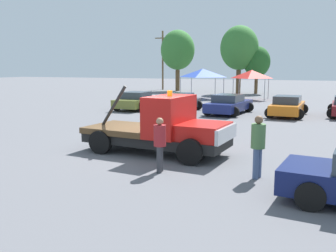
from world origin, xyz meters
TOP-DOWN VIEW (x-y plane):
  - ground_plane at (0.00, 0.00)m, footprint 160.00×160.00m
  - tow_truck at (0.34, -0.03)m, footprint 5.68×2.71m
  - person_near_truck at (4.02, -1.87)m, footprint 0.41×0.41m
  - person_at_hood at (1.16, -2.34)m, footprint 0.38×0.38m
  - parked_car_olive at (-7.04, 12.76)m, footprint 2.59×4.64m
  - parked_car_charcoal at (-3.52, 12.63)m, footprint 2.45×4.25m
  - parked_car_navy at (-0.01, 12.61)m, footprint 2.88×5.01m
  - parked_car_orange at (3.81, 12.82)m, footprint 2.54×4.60m
  - canopy_tent_blue at (-5.17, 23.83)m, footprint 3.58×3.58m
  - canopy_tent_red at (-0.41, 24.38)m, footprint 3.01×3.01m
  - tree_left at (-11.64, 34.15)m, footprint 4.43×4.43m
  - tree_center at (-3.21, 32.25)m, footprint 4.46×4.46m
  - tree_right at (-1.19, 32.77)m, footprint 3.11×3.11m
  - traffic_cone at (-1.56, 3.21)m, footprint 0.40×0.40m
  - utility_pole at (-14.47, 35.89)m, footprint 2.20×0.24m

SIDE VIEW (x-z plane):
  - ground_plane at x=0.00m, z-range 0.00..0.00m
  - traffic_cone at x=-1.56m, z-range -0.02..0.53m
  - parked_car_charcoal at x=-3.52m, z-range -0.02..1.32m
  - parked_car_orange at x=3.81m, z-range -0.02..1.32m
  - parked_car_olive at x=-7.04m, z-range -0.02..1.32m
  - parked_car_navy at x=-0.01m, z-range -0.02..1.32m
  - tow_truck at x=0.34m, z-range -0.33..2.18m
  - person_at_hood at x=1.16m, z-range 0.13..1.82m
  - person_near_truck at x=4.02m, z-range 0.14..1.98m
  - canopy_tent_red at x=-0.41m, z-range 1.03..3.90m
  - canopy_tent_blue at x=-5.17m, z-range 1.07..4.06m
  - tree_right at x=-1.19m, z-range 0.95..6.50m
  - utility_pole at x=-14.47m, z-range 0.26..8.28m
  - tree_left at x=-11.64m, z-range 1.35..9.26m
  - tree_center at x=-3.21m, z-range 1.36..9.32m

